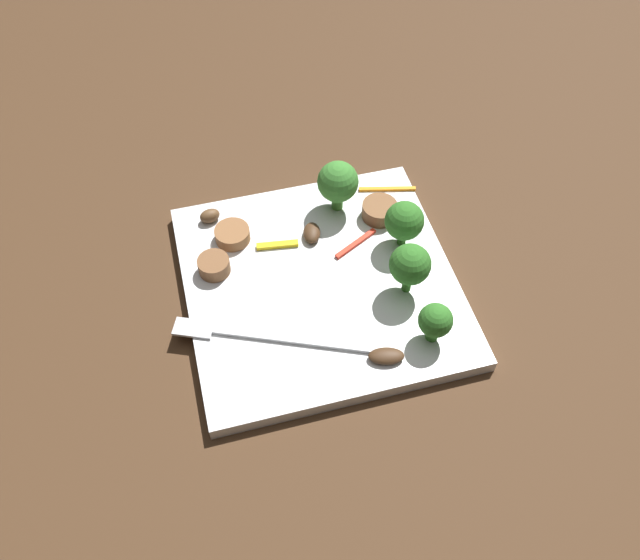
% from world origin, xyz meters
% --- Properties ---
extents(ground_plane, '(1.40, 1.40, 0.00)m').
position_xyz_m(ground_plane, '(0.00, 0.00, 0.00)').
color(ground_plane, '#422B19').
extents(plate, '(0.25, 0.25, 0.01)m').
position_xyz_m(plate, '(0.00, 0.00, 0.01)').
color(plate, white).
rests_on(plate, ground_plane).
extents(fork, '(0.17, 0.08, 0.00)m').
position_xyz_m(fork, '(0.07, 0.05, 0.02)').
color(fork, silver).
rests_on(fork, plate).
extents(broccoli_floret_0, '(0.04, 0.04, 0.05)m').
position_xyz_m(broccoli_floret_0, '(-0.09, -0.02, 0.05)').
color(broccoli_floret_0, '#347525').
rests_on(broccoli_floret_0, plate).
extents(broccoli_floret_1, '(0.04, 0.04, 0.06)m').
position_xyz_m(broccoli_floret_1, '(-0.07, 0.03, 0.05)').
color(broccoli_floret_1, '#347525').
rests_on(broccoli_floret_1, plate).
extents(broccoli_floret_2, '(0.04, 0.04, 0.06)m').
position_xyz_m(broccoli_floret_2, '(-0.04, -0.09, 0.05)').
color(broccoli_floret_2, '#408630').
rests_on(broccoli_floret_2, plate).
extents(broccoli_floret_3, '(0.03, 0.03, 0.04)m').
position_xyz_m(broccoli_floret_3, '(-0.08, 0.09, 0.04)').
color(broccoli_floret_3, '#347525').
rests_on(broccoli_floret_3, plate).
extents(sausage_slice_0, '(0.04, 0.04, 0.02)m').
position_xyz_m(sausage_slice_0, '(-0.08, -0.06, 0.02)').
color(sausage_slice_0, brown).
rests_on(sausage_slice_0, plate).
extents(sausage_slice_1, '(0.04, 0.04, 0.02)m').
position_xyz_m(sausage_slice_1, '(0.09, -0.04, 0.02)').
color(sausage_slice_1, brown).
rests_on(sausage_slice_1, plate).
extents(sausage_slice_2, '(0.04, 0.04, 0.01)m').
position_xyz_m(sausage_slice_2, '(0.07, -0.07, 0.02)').
color(sausage_slice_2, brown).
rests_on(sausage_slice_2, plate).
extents(mushroom_0, '(0.02, 0.03, 0.01)m').
position_xyz_m(mushroom_0, '(-0.01, -0.05, 0.02)').
color(mushroom_0, '#422B19').
rests_on(mushroom_0, plate).
extents(mushroom_1, '(0.02, 0.02, 0.01)m').
position_xyz_m(mushroom_1, '(0.09, -0.10, 0.02)').
color(mushroom_1, brown).
rests_on(mushroom_1, plate).
extents(mushroom_2, '(0.03, 0.02, 0.01)m').
position_xyz_m(mushroom_2, '(-0.03, 0.10, 0.02)').
color(mushroom_2, '#422B19').
rests_on(mushroom_2, plate).
extents(pepper_strip_0, '(0.05, 0.03, 0.00)m').
position_xyz_m(pepper_strip_0, '(-0.04, -0.03, 0.02)').
color(pepper_strip_0, red).
rests_on(pepper_strip_0, plate).
extents(pepper_strip_2, '(0.04, 0.01, 0.00)m').
position_xyz_m(pepper_strip_2, '(0.03, -0.05, 0.02)').
color(pepper_strip_2, yellow).
rests_on(pepper_strip_2, plate).
extents(pepper_strip_3, '(0.06, 0.02, 0.00)m').
position_xyz_m(pepper_strip_3, '(-0.10, -0.10, 0.02)').
color(pepper_strip_3, orange).
rests_on(pepper_strip_3, plate).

